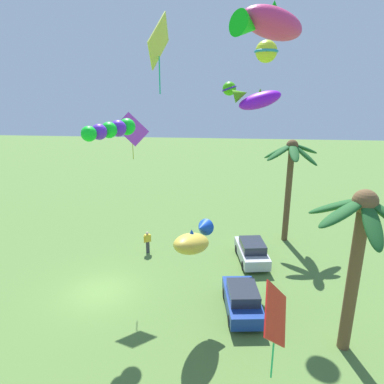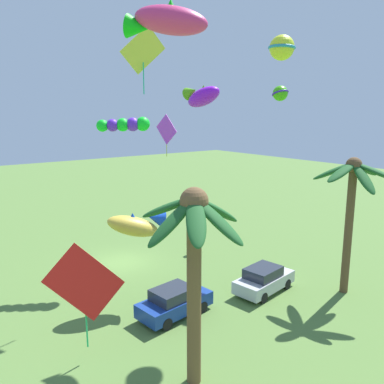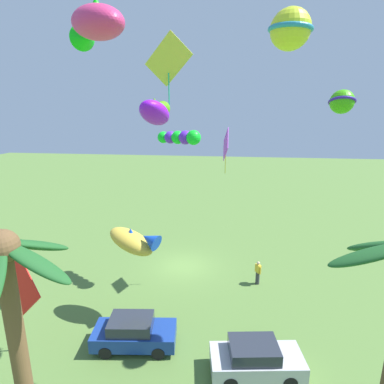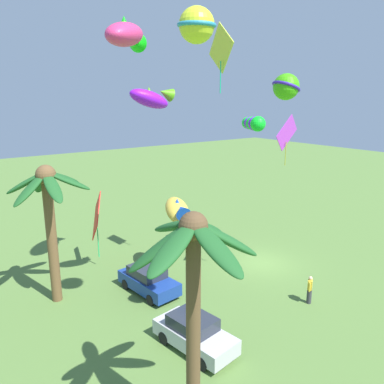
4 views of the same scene
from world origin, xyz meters
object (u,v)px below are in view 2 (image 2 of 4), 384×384
kite_fish_5 (166,21)px  kite_diamond_8 (166,130)px  kite_ball_4 (282,48)px  palm_tree_0 (193,241)px  kite_diamond_0 (84,283)px  parked_car_0 (264,279)px  kite_diamond_3 (143,51)px  kite_fish_7 (136,225)px  parked_car_1 (174,302)px  kite_fish_6 (202,96)px  spectator_0 (195,243)px  palm_tree_1 (352,190)px  kite_ball_2 (280,93)px  kite_tube_1 (125,125)px

kite_fish_5 → kite_diamond_8: kite_fish_5 is taller
kite_ball_4 → kite_fish_5: (6.67, -0.61, 0.52)m
palm_tree_0 → kite_diamond_8: 13.17m
palm_tree_0 → kite_diamond_0: bearing=-53.0°
parked_car_0 → kite_fish_5: bearing=-3.5°
parked_car_0 → kite_ball_4: size_ratio=2.55×
kite_diamond_3 → kite_fish_7: bearing=46.3°
parked_car_1 → kite_diamond_0: bearing=10.3°
parked_car_0 → parked_car_1: size_ratio=1.01×
parked_car_1 → kite_fish_7: size_ratio=1.18×
kite_fish_6 → kite_fish_7: kite_fish_6 is taller
kite_diamond_8 → kite_fish_7: bearing=41.0°
spectator_0 → kite_diamond_0: kite_diamond_0 is taller
palm_tree_1 → kite_ball_2: bearing=-79.8°
kite_diamond_0 → spectator_0: bearing=-146.8°
kite_diamond_0 → kite_diamond_8: bearing=-140.1°
palm_tree_1 → kite_tube_1: kite_tube_1 is taller
kite_ball_4 → kite_fish_6: 5.30m
kite_diamond_0 → kite_tube_1: (-6.10, -7.76, 5.98)m
kite_ball_2 → kite_fish_7: (9.17, -1.59, -6.97)m
kite_fish_6 → kite_diamond_8: (-2.52, -6.89, -1.87)m
kite_diamond_0 → kite_diamond_3: bearing=-139.0°
kite_tube_1 → parked_car_1: bearing=80.7°
palm_tree_0 → parked_car_0: size_ratio=1.85×
palm_tree_0 → kite_diamond_8: kite_diamond_8 is taller
palm_tree_1 → palm_tree_0: bearing=4.3°
parked_car_1 → kite_tube_1: bearing=-99.3°
kite_diamond_0 → kite_ball_2: kite_ball_2 is taller
kite_ball_4 → kite_diamond_8: 9.08m
kite_tube_1 → kite_diamond_8: bearing=174.1°
parked_car_0 → kite_ball_4: kite_ball_4 is taller
palm_tree_0 → kite_fish_5: size_ratio=2.12×
kite_fish_5 → kite_fish_7: bearing=-89.1°
kite_tube_1 → kite_diamond_8: 2.88m
parked_car_1 → kite_diamond_8: bearing=-121.2°
kite_fish_5 → kite_tube_1: bearing=-103.3°
kite_ball_2 → kite_ball_4: bearing=40.1°
kite_diamond_0 → kite_diamond_8: 12.93m
parked_car_0 → kite_ball_2: kite_ball_2 is taller
kite_fish_6 → kite_diamond_8: size_ratio=0.88×
parked_car_0 → kite_ball_4: (-0.41, 0.23, 12.68)m
kite_ball_2 → kite_ball_4: (2.45, 2.06, 2.12)m
kite_ball_4 → parked_car_0: bearing=-28.7°
kite_ball_4 → kite_diamond_0: bearing=-1.1°
palm_tree_1 → kite_diamond_8: 11.97m
parked_car_0 → kite_fish_5: (6.26, -0.39, 13.19)m
kite_fish_5 → kite_fish_7: size_ratio=1.04×
palm_tree_1 → kite_fish_6: bearing=-23.0°
palm_tree_1 → spectator_0: palm_tree_1 is taller
parked_car_1 → kite_ball_2: 13.59m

